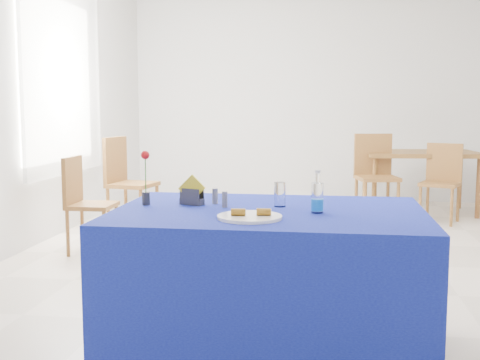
{
  "coord_description": "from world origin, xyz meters",
  "views": [
    {
      "loc": [
        0.19,
        -4.95,
        1.29
      ],
      "look_at": [
        -0.24,
        -1.95,
        0.92
      ],
      "focal_mm": 45.0,
      "sensor_mm": 36.0,
      "label": 1
    }
  ],
  "objects_px": {
    "water_bottle": "(317,199)",
    "chair_win_a": "(83,197)",
    "plate": "(250,217)",
    "chair_win_b": "(125,177)",
    "chair_bg_left": "(375,170)",
    "chair_bg_right": "(442,177)",
    "blue_table": "(268,281)",
    "oak_table": "(420,158)"
  },
  "relations": [
    {
      "from": "oak_table",
      "to": "blue_table",
      "type": "bearing_deg",
      "value": -107.7
    },
    {
      "from": "chair_win_b",
      "to": "chair_bg_right",
      "type": "bearing_deg",
      "value": -64.5
    },
    {
      "from": "oak_table",
      "to": "chair_win_b",
      "type": "xyz_separation_m",
      "value": [
        -3.22,
        -1.51,
        -0.11
      ]
    },
    {
      "from": "oak_table",
      "to": "chair_bg_right",
      "type": "bearing_deg",
      "value": -73.59
    },
    {
      "from": "blue_table",
      "to": "chair_bg_right",
      "type": "relative_size",
      "value": 1.81
    },
    {
      "from": "oak_table",
      "to": "chair_win_a",
      "type": "bearing_deg",
      "value": -142.17
    },
    {
      "from": "plate",
      "to": "chair_win_b",
      "type": "height_order",
      "value": "chair_win_b"
    },
    {
      "from": "blue_table",
      "to": "chair_win_a",
      "type": "relative_size",
      "value": 1.86
    },
    {
      "from": "chair_bg_right",
      "to": "chair_win_a",
      "type": "bearing_deg",
      "value": -127.28
    },
    {
      "from": "plate",
      "to": "water_bottle",
      "type": "relative_size",
      "value": 1.45
    },
    {
      "from": "blue_table",
      "to": "oak_table",
      "type": "distance_m",
      "value": 4.7
    },
    {
      "from": "chair_bg_left",
      "to": "water_bottle",
      "type": "bearing_deg",
      "value": -110.26
    },
    {
      "from": "chair_bg_left",
      "to": "plate",
      "type": "bearing_deg",
      "value": -113.99
    },
    {
      "from": "chair_bg_right",
      "to": "chair_win_b",
      "type": "distance_m",
      "value": 3.52
    },
    {
      "from": "blue_table",
      "to": "chair_win_b",
      "type": "bearing_deg",
      "value": 121.29
    },
    {
      "from": "oak_table",
      "to": "chair_win_b",
      "type": "distance_m",
      "value": 3.56
    },
    {
      "from": "water_bottle",
      "to": "chair_bg_left",
      "type": "height_order",
      "value": "chair_bg_left"
    },
    {
      "from": "chair_win_b",
      "to": "oak_table",
      "type": "bearing_deg",
      "value": -55.08
    },
    {
      "from": "plate",
      "to": "oak_table",
      "type": "relative_size",
      "value": 0.22
    },
    {
      "from": "water_bottle",
      "to": "chair_bg_left",
      "type": "xyz_separation_m",
      "value": [
        0.61,
        4.02,
        -0.26
      ]
    },
    {
      "from": "plate",
      "to": "chair_bg_right",
      "type": "relative_size",
      "value": 0.35
    },
    {
      "from": "water_bottle",
      "to": "chair_win_a",
      "type": "xyz_separation_m",
      "value": [
        -2.08,
        1.99,
        -0.34
      ]
    },
    {
      "from": "oak_table",
      "to": "chair_bg_right",
      "type": "height_order",
      "value": "chair_bg_right"
    },
    {
      "from": "water_bottle",
      "to": "chair_win_a",
      "type": "distance_m",
      "value": 2.9
    },
    {
      "from": "blue_table",
      "to": "water_bottle",
      "type": "relative_size",
      "value": 7.44
    },
    {
      "from": "oak_table",
      "to": "chair_win_b",
      "type": "relative_size",
      "value": 1.47
    },
    {
      "from": "plate",
      "to": "chair_win_a",
      "type": "distance_m",
      "value": 2.83
    },
    {
      "from": "chair_win_b",
      "to": "water_bottle",
      "type": "bearing_deg",
      "value": -136.04
    },
    {
      "from": "blue_table",
      "to": "chair_bg_right",
      "type": "height_order",
      "value": "chair_bg_right"
    },
    {
      "from": "chair_win_b",
      "to": "plate",
      "type": "bearing_deg",
      "value": -142.01
    },
    {
      "from": "water_bottle",
      "to": "oak_table",
      "type": "distance_m",
      "value": 4.67
    },
    {
      "from": "chair_bg_left",
      "to": "chair_bg_right",
      "type": "distance_m",
      "value": 0.74
    },
    {
      "from": "water_bottle",
      "to": "plate",
      "type": "bearing_deg",
      "value": -146.44
    },
    {
      "from": "plate",
      "to": "chair_win_b",
      "type": "distance_m",
      "value": 3.66
    },
    {
      "from": "blue_table",
      "to": "chair_win_a",
      "type": "xyz_separation_m",
      "value": [
        -1.83,
        1.94,
        0.12
      ]
    },
    {
      "from": "plate",
      "to": "chair_bg_right",
      "type": "bearing_deg",
      "value": 68.34
    },
    {
      "from": "chair_bg_right",
      "to": "water_bottle",
      "type": "bearing_deg",
      "value": -85.91
    },
    {
      "from": "plate",
      "to": "chair_bg_left",
      "type": "xyz_separation_m",
      "value": [
        0.92,
        4.23,
        -0.2
      ]
    },
    {
      "from": "water_bottle",
      "to": "chair_bg_left",
      "type": "relative_size",
      "value": 0.22
    },
    {
      "from": "water_bottle",
      "to": "blue_table",
      "type": "bearing_deg",
      "value": 167.74
    },
    {
      "from": "plate",
      "to": "blue_table",
      "type": "relative_size",
      "value": 0.19
    },
    {
      "from": "water_bottle",
      "to": "chair_win_a",
      "type": "bearing_deg",
      "value": 136.2
    }
  ]
}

